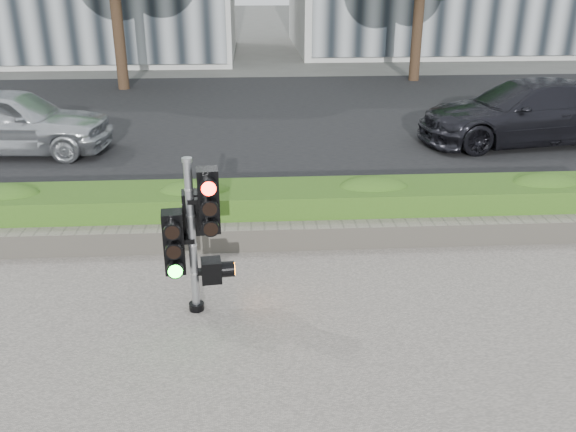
# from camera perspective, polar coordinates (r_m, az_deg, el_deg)

# --- Properties ---
(ground) EXTENTS (120.00, 120.00, 0.00)m
(ground) POSITION_cam_1_polar(r_m,az_deg,el_deg) (7.19, -0.24, -9.62)
(ground) COLOR #51514C
(ground) RESTS_ON ground
(road) EXTENTS (60.00, 13.00, 0.02)m
(road) POSITION_cam_1_polar(r_m,az_deg,el_deg) (16.53, -2.33, 9.09)
(road) COLOR black
(road) RESTS_ON ground
(curb) EXTENTS (60.00, 0.25, 0.12)m
(curb) POSITION_cam_1_polar(r_m,az_deg,el_deg) (9.97, -1.32, 0.30)
(curb) COLOR gray
(curb) RESTS_ON ground
(stone_wall) EXTENTS (12.00, 0.32, 0.34)m
(stone_wall) POSITION_cam_1_polar(r_m,az_deg,el_deg) (8.77, -0.98, -1.92)
(stone_wall) COLOR gray
(stone_wall) RESTS_ON sidewalk
(hedge) EXTENTS (12.00, 1.00, 0.68)m
(hedge) POSITION_cam_1_polar(r_m,az_deg,el_deg) (9.30, -1.18, 0.68)
(hedge) COLOR #5E982E
(hedge) RESTS_ON sidewalk
(traffic_signal) EXTENTS (0.66, 0.51, 1.88)m
(traffic_signal) POSITION_cam_1_polar(r_m,az_deg,el_deg) (6.94, -8.81, -1.16)
(traffic_signal) COLOR black
(traffic_signal) RESTS_ON sidewalk
(car_silver) EXTENTS (4.27, 1.94, 1.42)m
(car_silver) POSITION_cam_1_polar(r_m,az_deg,el_deg) (14.45, -24.49, 8.09)
(car_silver) COLOR #BABDC2
(car_silver) RESTS_ON road
(car_dark) EXTENTS (5.05, 2.49, 1.41)m
(car_dark) POSITION_cam_1_polar(r_m,az_deg,el_deg) (15.04, 21.30, 9.05)
(car_dark) COLOR black
(car_dark) RESTS_ON road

